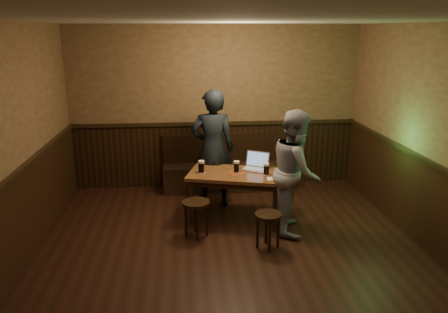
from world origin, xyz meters
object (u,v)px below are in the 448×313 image
object	(u,v)px
pub_table	(236,179)
pint_right	(266,169)
stool_left	(196,209)
bench	(227,171)
person_suit	(213,149)
pint_left	(201,167)
pint_mid	(236,167)
laptop	(256,165)
person_grey	(296,171)
stool_right	(268,220)

from	to	relation	value
pub_table	pint_right	size ratio (longest dim) A/B	8.99
stool_left	pint_right	xyz separation A→B (m)	(1.02, 0.40, 0.40)
bench	person_suit	bearing A→B (deg)	-111.35
pint_left	pint_mid	distance (m)	0.51
laptop	person_suit	xyz separation A→B (m)	(-0.61, 0.42, 0.15)
stool_left	pint_left	distance (m)	0.71
pint_mid	laptop	xyz separation A→B (m)	(0.31, 0.12, -0.02)
stool_left	laptop	bearing A→B (deg)	36.30
pint_left	pint_mid	size ratio (longest dim) A/B	1.06
pub_table	person_suit	distance (m)	0.71
pub_table	stool_left	size ratio (longest dim) A/B	2.97
pint_mid	laptop	size ratio (longest dim) A/B	0.38
bench	pint_mid	distance (m)	1.39
person_suit	person_grey	size ratio (longest dim) A/B	1.09
person_grey	pint_right	bearing A→B (deg)	60.88
person_suit	person_grey	distance (m)	1.46
stool_left	pint_mid	distance (m)	0.91
stool_right	person_grey	distance (m)	0.84
person_suit	pint_mid	bearing A→B (deg)	120.09
pub_table	person_suit	bearing A→B (deg)	132.98
pint_right	laptop	size ratio (longest dim) A/B	0.37
pint_mid	person_grey	world-z (taller)	person_grey
bench	pint_left	size ratio (longest dim) A/B	12.19
pub_table	pint_mid	distance (m)	0.18
stool_left	stool_right	distance (m)	0.99
bench	laptop	distance (m)	1.31
person_suit	bench	bearing A→B (deg)	-110.87
pint_left	pint_right	distance (m)	0.93
laptop	pint_right	bearing A→B (deg)	-39.54
laptop	bench	bearing A→B (deg)	134.60
stool_left	bench	bearing A→B (deg)	72.16
pint_left	person_suit	bearing A→B (deg)	68.78
pint_right	pub_table	bearing A→B (deg)	164.01
bench	pint_mid	xyz separation A→B (m)	(0.01, -1.30, 0.49)
pub_table	laptop	size ratio (longest dim) A/B	3.33
pub_table	pint_mid	world-z (taller)	pint_mid
stool_right	person_suit	size ratio (longest dim) A/B	0.25
pint_mid	pint_right	world-z (taller)	pint_mid
person_suit	person_grey	world-z (taller)	person_suit
pint_mid	pint_right	xyz separation A→B (m)	(0.41, -0.15, -0.00)
pint_left	stool_right	bearing A→B (deg)	-50.93
stool_right	person_suit	bearing A→B (deg)	111.85
stool_left	pint_right	size ratio (longest dim) A/B	3.02
pint_mid	pub_table	bearing A→B (deg)	-115.50
bench	stool_left	world-z (taller)	bench
stool_right	pint_left	bearing A→B (deg)	129.07
laptop	person_grey	world-z (taller)	person_grey
person_grey	stool_right	bearing A→B (deg)	148.90
pint_left	stool_left	bearing A→B (deg)	-99.79
person_grey	pint_mid	bearing A→B (deg)	70.96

